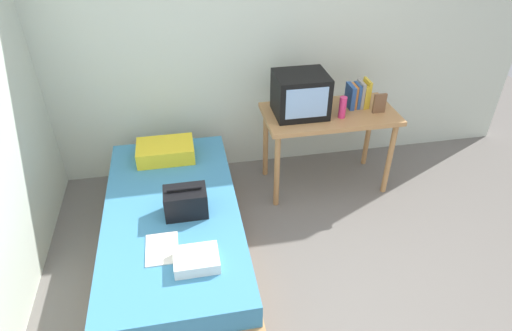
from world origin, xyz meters
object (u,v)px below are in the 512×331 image
at_px(bed, 175,233).
at_px(tv, 300,94).
at_px(remote_dark, 193,265).
at_px(handbag, 186,202).
at_px(pillow, 166,151).
at_px(picture_frame, 380,103).
at_px(water_bottle, 343,107).
at_px(book_row, 358,95).
at_px(desk, 329,122).
at_px(magazine, 162,249).
at_px(folded_towel, 196,260).

distance_m(bed, tv, 1.54).
distance_m(bed, remote_dark, 0.65).
bearing_deg(handbag, pillow, 99.85).
xyz_separation_m(picture_frame, handbag, (-1.72, -0.69, -0.27)).
bearing_deg(water_bottle, tv, 158.41).
distance_m(book_row, remote_dark, 2.12).
xyz_separation_m(bed, picture_frame, (1.83, 0.63, 0.62)).
height_order(tv, pillow, tv).
xyz_separation_m(tv, picture_frame, (0.68, -0.11, -0.09)).
height_order(desk, handbag, desk).
distance_m(desk, tv, 0.39).
height_order(bed, pillow, pillow).
xyz_separation_m(water_bottle, picture_frame, (0.35, 0.02, -0.01)).
xyz_separation_m(tv, handbag, (-1.04, -0.80, -0.37)).
xyz_separation_m(magazine, remote_dark, (0.19, -0.19, 0.01)).
distance_m(water_bottle, magazine, 1.89).
xyz_separation_m(desk, remote_dark, (-1.31, -1.30, -0.18)).
bearing_deg(folded_towel, desk, 45.18).
xyz_separation_m(water_bottle, book_row, (0.21, 0.17, 0.02)).
bearing_deg(tv, bed, -147.40).
distance_m(desk, pillow, 1.45).
height_order(pillow, remote_dark, pillow).
xyz_separation_m(desk, handbag, (-1.31, -0.78, -0.09)).
relative_size(tv, book_row, 1.80).
relative_size(handbag, magazine, 1.03).
distance_m(picture_frame, folded_towel, 2.10).
bearing_deg(folded_towel, bed, 104.07).
distance_m(water_bottle, remote_dark, 1.85).
distance_m(handbag, magazine, 0.39).
height_order(desk, water_bottle, water_bottle).
xyz_separation_m(tv, water_bottle, (0.34, -0.13, -0.09)).
bearing_deg(magazine, desk, 36.74).
bearing_deg(book_row, tv, -175.65).
distance_m(water_bottle, picture_frame, 0.35).
height_order(picture_frame, handbag, picture_frame).
distance_m(water_bottle, pillow, 1.54).
bearing_deg(tv, water_bottle, -21.59).
height_order(bed, folded_towel, folded_towel).
xyz_separation_m(desk, book_row, (0.27, 0.06, 0.21)).
bearing_deg(book_row, folded_towel, -138.91).
xyz_separation_m(tv, magazine, (-1.22, -1.14, -0.46)).
distance_m(pillow, handbag, 0.77).
height_order(tv, book_row, tv).
relative_size(desk, magazine, 4.00).
relative_size(picture_frame, folded_towel, 0.62).
bearing_deg(picture_frame, desk, 168.06).
bearing_deg(pillow, bed, -88.26).
xyz_separation_m(bed, magazine, (-0.07, -0.40, 0.25)).
bearing_deg(handbag, water_bottle, 25.96).
bearing_deg(tv, handbag, -142.35).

